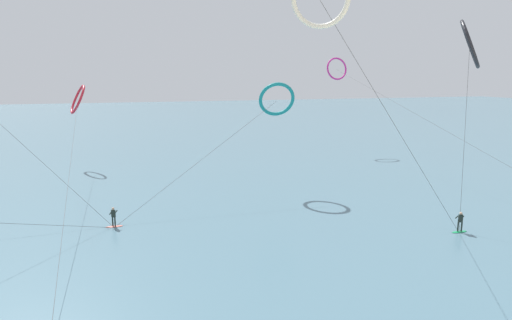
{
  "coord_description": "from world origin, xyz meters",
  "views": [
    {
      "loc": [
        -8.71,
        -6.42,
        12.57
      ],
      "look_at": [
        0.0,
        22.11,
        6.71
      ],
      "focal_mm": 30.29,
      "sensor_mm": 36.0,
      "label": 1
    }
  ],
  "objects_px": {
    "surfer_emerald": "(460,223)",
    "surfer_coral": "(114,218)",
    "kite_charcoal": "(470,44)",
    "kite_teal": "(277,99)",
    "kite_magenta": "(337,69)",
    "kite_crimson": "(78,100)"
  },
  "relations": [
    {
      "from": "kite_crimson",
      "to": "surfer_emerald",
      "type": "bearing_deg",
      "value": 26.57
    },
    {
      "from": "kite_teal",
      "to": "surfer_coral",
      "type": "bearing_deg",
      "value": 31.89
    },
    {
      "from": "surfer_coral",
      "to": "kite_magenta",
      "type": "xyz_separation_m",
      "value": [
        35.47,
        29.3,
        12.78
      ]
    },
    {
      "from": "surfer_coral",
      "to": "kite_charcoal",
      "type": "xyz_separation_m",
      "value": [
        29.2,
        -6.2,
        14.29
      ]
    },
    {
      "from": "kite_crimson",
      "to": "kite_magenta",
      "type": "distance_m",
      "value": 40.43
    },
    {
      "from": "surfer_emerald",
      "to": "kite_teal",
      "type": "xyz_separation_m",
      "value": [
        -9.58,
        17.51,
        9.18
      ]
    },
    {
      "from": "surfer_emerald",
      "to": "kite_teal",
      "type": "distance_m",
      "value": 21.97
    },
    {
      "from": "surfer_coral",
      "to": "kite_teal",
      "type": "relative_size",
      "value": 0.09
    },
    {
      "from": "kite_charcoal",
      "to": "kite_magenta",
      "type": "xyz_separation_m",
      "value": [
        6.28,
        35.51,
        -1.51
      ]
    },
    {
      "from": "kite_teal",
      "to": "surfer_emerald",
      "type": "bearing_deg",
      "value": 125.67
    },
    {
      "from": "surfer_emerald",
      "to": "surfer_coral",
      "type": "distance_m",
      "value": 28.46
    },
    {
      "from": "surfer_coral",
      "to": "kite_charcoal",
      "type": "bearing_deg",
      "value": -145.91
    },
    {
      "from": "surfer_emerald",
      "to": "kite_crimson",
      "type": "height_order",
      "value": "kite_crimson"
    },
    {
      "from": "surfer_emerald",
      "to": "kite_charcoal",
      "type": "distance_m",
      "value": 14.86
    },
    {
      "from": "surfer_coral",
      "to": "kite_teal",
      "type": "xyz_separation_m",
      "value": [
        17.25,
        8.01,
        9.18
      ]
    },
    {
      "from": "surfer_emerald",
      "to": "kite_teal",
      "type": "bearing_deg",
      "value": 142.31
    },
    {
      "from": "kite_teal",
      "to": "kite_charcoal",
      "type": "bearing_deg",
      "value": 137.03
    },
    {
      "from": "surfer_emerald",
      "to": "kite_magenta",
      "type": "height_order",
      "value": "kite_magenta"
    },
    {
      "from": "kite_charcoal",
      "to": "kite_magenta",
      "type": "relative_size",
      "value": 0.35
    },
    {
      "from": "kite_charcoal",
      "to": "kite_teal",
      "type": "relative_size",
      "value": 0.89
    },
    {
      "from": "kite_charcoal",
      "to": "kite_crimson",
      "type": "relative_size",
      "value": 0.35
    },
    {
      "from": "surfer_emerald",
      "to": "surfer_coral",
      "type": "relative_size",
      "value": 1.0
    }
  ]
}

